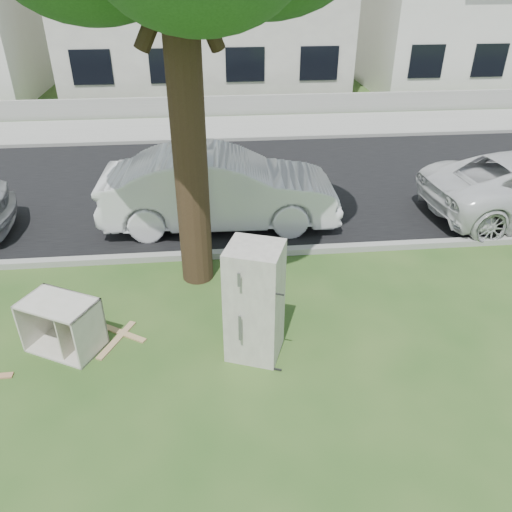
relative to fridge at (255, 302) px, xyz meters
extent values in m
plane|color=#284C1B|center=(-0.42, 0.26, -0.86)|extent=(120.00, 120.00, 0.00)
cube|color=black|center=(-0.42, 6.26, -0.86)|extent=(120.00, 7.00, 0.01)
cube|color=gray|center=(-0.42, 2.71, -0.86)|extent=(120.00, 0.18, 0.12)
cube|color=gray|center=(-0.42, 9.81, -0.86)|extent=(120.00, 0.18, 0.12)
cube|color=gray|center=(-0.42, 11.26, -0.86)|extent=(120.00, 2.80, 0.01)
cube|color=gray|center=(-0.42, 12.86, -0.51)|extent=(120.00, 0.15, 0.70)
cylinder|color=black|center=(-0.82, 2.06, 1.74)|extent=(0.54, 0.54, 5.20)
cube|color=silver|center=(11.58, 17.76, 2.44)|extent=(10.00, 8.00, 6.60)
cube|color=white|center=(0.00, 0.00, 0.00)|extent=(0.89, 0.86, 1.72)
cube|color=white|center=(-2.71, 0.35, -0.46)|extent=(1.20, 1.04, 0.80)
cube|color=tan|center=(-2.02, 0.62, -0.85)|extent=(0.89, 0.62, 0.02)
cube|color=tan|center=(-2.02, 0.42, -0.85)|extent=(0.48, 0.86, 0.02)
imported|color=silver|center=(-0.33, 4.14, -0.06)|extent=(4.89, 1.82, 1.60)
camera|label=1|loc=(-0.52, -5.48, 3.98)|focal=35.00mm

